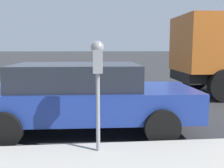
% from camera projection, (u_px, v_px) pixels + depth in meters
% --- Properties ---
extents(ground_plane, '(220.00, 220.00, 0.00)m').
position_uv_depth(ground_plane, '(57.00, 117.00, 6.42)').
color(ground_plane, '#333335').
extents(parking_meter, '(0.21, 0.19, 1.66)m').
position_uv_depth(parking_meter, '(98.00, 68.00, 3.83)').
color(parking_meter, gray).
rests_on(parking_meter, sidewalk).
extents(car_blue, '(2.12, 4.44, 1.38)m').
position_uv_depth(car_blue, '(83.00, 95.00, 5.33)').
color(car_blue, navy).
rests_on(car_blue, ground_plane).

